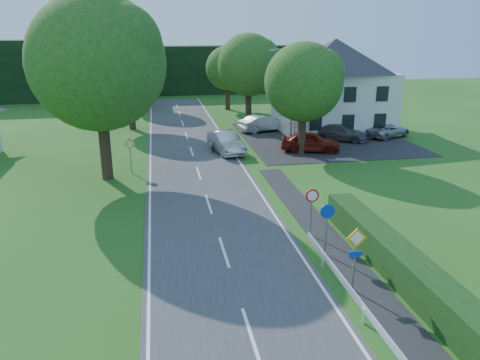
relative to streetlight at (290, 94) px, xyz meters
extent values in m
cube|color=#3D3D40|center=(-8.06, -10.00, -4.44)|extent=(7.00, 80.00, 0.04)
cube|color=black|center=(3.94, 3.00, -4.44)|extent=(14.00, 16.00, 0.04)
cube|color=white|center=(-11.31, -10.00, -4.42)|extent=(0.12, 80.00, 0.01)
cube|color=white|center=(-4.81, -10.00, -4.42)|extent=(0.12, 80.00, 0.01)
cube|color=black|center=(-0.06, 36.00, -0.96)|extent=(30.00, 5.00, 7.00)
cube|color=silver|center=(5.94, 6.00, -1.66)|extent=(10.00, 8.00, 5.60)
pyramid|color=#27272C|center=(5.94, 6.00, 2.64)|extent=(10.60, 8.40, 3.00)
cylinder|color=gray|center=(0.14, 0.00, -0.46)|extent=(0.16, 0.16, 8.00)
cylinder|color=gray|center=(-0.66, 0.00, 3.44)|extent=(1.70, 0.10, 0.10)
cube|color=gray|center=(-1.56, 0.00, 3.39)|extent=(0.50, 0.18, 0.12)
cylinder|color=gray|center=(-3.76, -22.00, -3.26)|extent=(0.07, 0.07, 2.40)
cube|color=#E59E0C|center=(-3.76, -22.03, -2.26)|extent=(0.78, 0.04, 0.78)
cube|color=white|center=(-3.76, -22.03, -2.26)|extent=(0.57, 0.05, 0.57)
cube|color=#0C39B6|center=(-3.76, -22.03, -2.91)|extent=(0.50, 0.04, 0.22)
cylinder|color=gray|center=(-3.76, -19.00, -3.36)|extent=(0.07, 0.07, 2.20)
cylinder|color=#0C39B6|center=(-3.76, -19.03, -2.41)|extent=(0.64, 0.04, 0.64)
cylinder|color=gray|center=(-3.76, -17.00, -3.36)|extent=(0.07, 0.07, 2.20)
cylinder|color=red|center=(-3.76, -17.03, -2.41)|extent=(0.64, 0.04, 0.64)
cylinder|color=white|center=(-3.76, -17.05, -2.41)|extent=(0.48, 0.04, 0.48)
cylinder|color=gray|center=(-12.56, -5.00, -3.36)|extent=(0.07, 0.07, 2.20)
cube|color=#E59E0C|center=(-12.56, -5.03, -2.41)|extent=(0.78, 0.04, 0.78)
cube|color=white|center=(-12.56, -5.03, -2.41)|extent=(0.57, 0.05, 0.57)
imported|color=silver|center=(-5.36, -0.70, -3.59)|extent=(2.65, 5.29, 1.66)
imported|color=black|center=(-6.26, -0.11, -3.94)|extent=(1.10, 1.95, 0.97)
imported|color=#62150A|center=(1.33, -1.61, -3.63)|extent=(5.02, 3.11, 1.59)
imported|color=silver|center=(-0.60, 6.65, -3.63)|extent=(5.08, 3.04, 1.58)
imported|color=#56575C|center=(5.15, 1.73, -3.72)|extent=(5.17, 4.29, 1.41)
imported|color=#AAAAB1|center=(9.93, 2.15, -3.81)|extent=(4.89, 3.68, 1.23)
imported|color=#AD200D|center=(0.59, 0.52, -3.44)|extent=(2.24, 2.28, 1.97)
camera|label=1|loc=(-10.66, -36.50, 4.94)|focal=35.00mm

